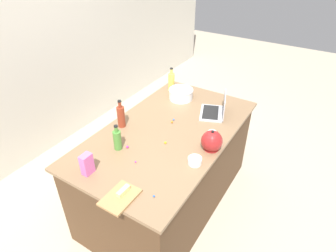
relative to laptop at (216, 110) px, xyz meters
name	(u,v)px	position (x,y,z in m)	size (l,w,h in m)	color
ground_plane	(168,198)	(-0.49, 0.25, -0.95)	(12.00, 12.00, 0.00)	#B7A88E
wall_back	(28,52)	(-0.49, 2.10, 0.35)	(8.00, 0.10, 2.60)	beige
island_counter	(168,167)	(-0.49, 0.25, -0.50)	(1.88, 1.07, 0.90)	#4C331E
laptop	(216,110)	(0.00, 0.00, 0.00)	(0.37, 0.33, 0.22)	#B7B7BC
mixing_bowl_large	(181,94)	(0.10, 0.45, 0.01)	(0.27, 0.27, 0.12)	white
bottle_soy	(121,116)	(-0.66, 0.66, 0.06)	(0.07, 0.07, 0.27)	maroon
bottle_oil	(171,81)	(0.23, 0.66, 0.06)	(0.07, 0.07, 0.27)	#DBC64C
bottle_olive	(117,139)	(-0.94, 0.47, 0.05)	(0.07, 0.07, 0.23)	#4C8C38
kettle	(212,141)	(-0.53, -0.20, 0.03)	(0.21, 0.18, 0.20)	maroon
cutting_board	(120,197)	(-1.36, 0.10, -0.04)	(0.27, 0.19, 0.02)	#AD7F4C
butter_stick_left	(123,191)	(-1.32, 0.10, -0.01)	(0.11, 0.04, 0.04)	#F4E58C
ramekin_small	(212,134)	(-0.35, -0.12, -0.03)	(0.08, 0.08, 0.04)	white
ramekin_medium	(195,161)	(-0.77, -0.17, -0.02)	(0.11, 0.11, 0.05)	white
candy_bag	(87,164)	(-1.29, 0.46, 0.04)	(0.09, 0.06, 0.17)	pink
candy_0	(154,196)	(-1.22, -0.09, -0.04)	(0.02, 0.02, 0.02)	blue
candy_1	(173,91)	(0.20, 0.62, -0.04)	(0.02, 0.02, 0.02)	#CC3399
candy_2	(172,122)	(-0.37, 0.28, -0.04)	(0.02, 0.02, 0.02)	orange
candy_3	(165,143)	(-0.67, 0.16, -0.04)	(0.02, 0.02, 0.02)	yellow
candy_4	(127,147)	(-0.89, 0.40, -0.04)	(0.02, 0.02, 0.02)	#CC3399
candy_5	(174,120)	(-0.32, 0.30, -0.04)	(0.02, 0.02, 0.02)	blue
candy_6	(205,113)	(-0.05, 0.09, -0.04)	(0.02, 0.02, 0.02)	blue
candy_7	(136,162)	(-1.01, 0.23, -0.04)	(0.02, 0.02, 0.02)	#CC3399
candy_8	(212,147)	(-0.51, -0.20, -0.04)	(0.02, 0.02, 0.02)	red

